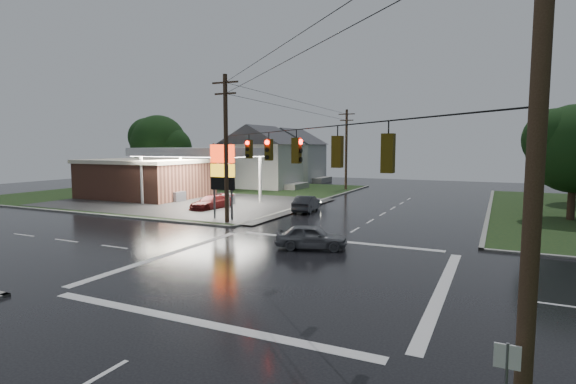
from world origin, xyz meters
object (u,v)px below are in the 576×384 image
at_px(utility_pole_n, 346,148).
at_px(tree_nw_behind, 159,143).
at_px(gas_station, 154,175).
at_px(pylon_sign, 223,169).
at_px(car_north, 306,204).
at_px(house_near, 262,156).
at_px(car_crossing, 311,237).
at_px(car_pump, 211,202).
at_px(house_far, 292,154).
at_px(utility_pole_nw, 226,147).
at_px(utility_pole_se, 536,151).

xyz_separation_m(utility_pole_n, tree_nw_behind, (-24.34, -8.01, 0.71)).
relative_size(gas_station, utility_pole_n, 2.50).
bearing_deg(pylon_sign, car_north, 59.86).
bearing_deg(house_near, car_crossing, -57.12).
relative_size(utility_pole_n, car_pump, 2.35).
height_order(gas_station, tree_nw_behind, tree_nw_behind).
bearing_deg(utility_pole_n, house_far, 141.23).
xyz_separation_m(gas_station, tree_nw_behind, (-8.17, 10.29, 3.63)).
height_order(pylon_sign, car_north, pylon_sign).
xyz_separation_m(pylon_sign, utility_pole_n, (1.00, 27.50, 1.46)).
relative_size(gas_station, utility_pole_nw, 2.38).
bearing_deg(house_far, house_near, -85.24).
xyz_separation_m(utility_pole_nw, house_near, (-11.45, 26.50, -1.32)).
relative_size(utility_pole_nw, car_north, 2.54).
relative_size(gas_station, house_far, 2.37).
bearing_deg(pylon_sign, house_near, 112.28).
height_order(pylon_sign, house_near, house_near).
xyz_separation_m(pylon_sign, car_crossing, (9.92, -6.01, -3.32)).
relative_size(house_far, tree_nw_behind, 1.10).
distance_m(gas_station, utility_pole_se, 45.83).
xyz_separation_m(utility_pole_nw, car_pump, (-5.42, 5.64, -5.07)).
bearing_deg(pylon_sign, car_crossing, -31.20).
xyz_separation_m(house_near, house_far, (-1.00, 12.00, 0.00)).
height_order(utility_pole_n, house_far, utility_pole_n).
distance_m(utility_pole_nw, car_crossing, 11.40).
height_order(utility_pole_n, car_north, utility_pole_n).
bearing_deg(gas_station, utility_pole_se, -39.70).
distance_m(tree_nw_behind, car_crossing, 42.27).
bearing_deg(house_near, utility_pole_se, -56.21).
bearing_deg(house_far, car_crossing, -63.84).
distance_m(car_crossing, car_pump, 17.86).
xyz_separation_m(utility_pole_n, car_pump, (-5.42, -22.86, -4.82)).
relative_size(utility_pole_se, utility_pole_n, 1.05).
bearing_deg(tree_nw_behind, house_near, 24.98).
bearing_deg(house_near, utility_pole_n, 9.91).
relative_size(tree_nw_behind, car_crossing, 2.47).
distance_m(gas_station, car_north, 19.46).
xyz_separation_m(utility_pole_se, house_far, (-31.45, 57.50, -1.32)).
distance_m(utility_pole_nw, tree_nw_behind, 31.82).
height_order(tree_nw_behind, car_pump, tree_nw_behind).
bearing_deg(utility_pole_nw, pylon_sign, 135.00).
bearing_deg(car_pump, utility_pole_n, 86.98).
bearing_deg(car_pump, pylon_sign, -36.07).
bearing_deg(utility_pole_n, pylon_sign, -92.08).
bearing_deg(house_far, tree_nw_behind, -123.44).
height_order(car_north, car_crossing, car_north).
distance_m(house_far, car_crossing, 48.62).
relative_size(utility_pole_n, car_north, 2.42).
bearing_deg(utility_pole_se, house_near, 123.79).
bearing_deg(car_crossing, car_pump, 35.52).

